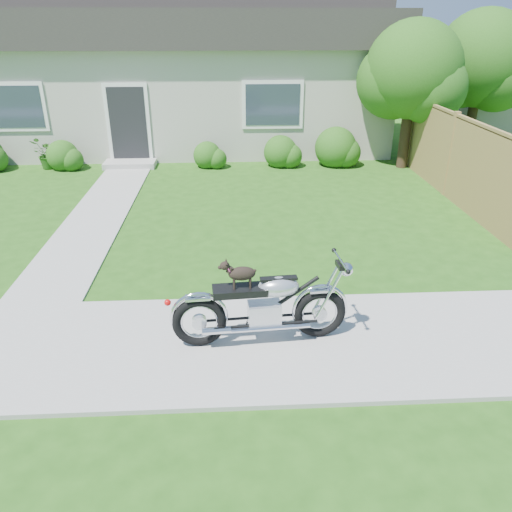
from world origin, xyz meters
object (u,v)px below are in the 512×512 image
at_px(house, 188,74).
at_px(fence, 451,155).
at_px(potted_plant_left, 47,154).
at_px(motorcycle_with_dog, 264,306).
at_px(tree_far, 487,64).
at_px(potted_plant_right, 205,155).
at_px(tree_near, 418,75).

relative_size(house, fence, 1.90).
xyz_separation_m(house, potted_plant_left, (-3.70, -3.44, -1.75)).
xyz_separation_m(fence, motorcycle_with_dog, (-4.64, -5.74, -0.40)).
relative_size(fence, tree_far, 1.63).
relative_size(tree_far, potted_plant_right, 6.36).
relative_size(tree_far, motorcycle_with_dog, 1.83).
height_order(potted_plant_left, motorcycle_with_dog, motorcycle_with_dog).
bearing_deg(potted_plant_right, tree_far, 5.79).
bearing_deg(tree_near, house, 147.87).
xyz_separation_m(house, tree_near, (6.18, -3.88, 0.28)).
distance_m(tree_far, potted_plant_left, 12.47).
xyz_separation_m(tree_near, tree_far, (2.37, 1.24, 0.17)).
xyz_separation_m(tree_far, motorcycle_with_dog, (-6.89, -9.34, -2.07)).
height_order(fence, potted_plant_left, fence).
bearing_deg(motorcycle_with_dog, tree_far, 49.17).
relative_size(potted_plant_left, potted_plant_right, 1.27).
xyz_separation_m(tree_far, potted_plant_right, (-7.94, -0.80, -2.29)).
height_order(house, tree_near, house).
distance_m(fence, tree_far, 4.56).
bearing_deg(potted_plant_left, fence, -15.64).
bearing_deg(fence, tree_far, 58.08).
bearing_deg(potted_plant_right, house, 100.00).
bearing_deg(tree_far, house, 162.83).
distance_m(house, potted_plant_right, 3.95).
relative_size(tree_far, potted_plant_left, 5.02).
distance_m(fence, potted_plant_right, 6.38).
bearing_deg(tree_far, tree_near, -152.44).
bearing_deg(potted_plant_left, tree_far, 3.76).
height_order(tree_near, motorcycle_with_dog, tree_near).
relative_size(house, tree_far, 3.09).
distance_m(fence, motorcycle_with_dog, 7.39).
height_order(fence, tree_far, tree_far).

